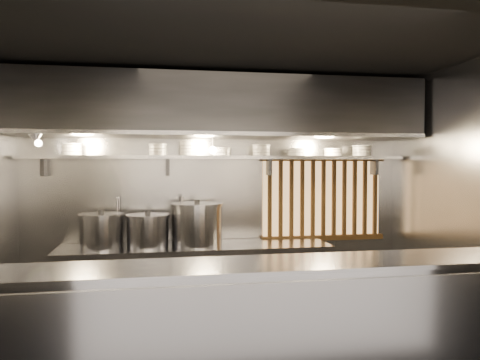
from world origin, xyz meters
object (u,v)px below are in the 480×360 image
object	(u,v)px
stock_pot_mid	(148,231)
pendant_bulb	(213,150)
heat_lamp	(36,137)
stock_pot_right	(197,224)
stock_pot_left	(101,231)

from	to	relation	value
stock_pot_mid	pendant_bulb	bearing A→B (deg)	7.88
heat_lamp	pendant_bulb	size ratio (longest dim) A/B	1.87
heat_lamp	stock_pot_right	xyz separation A→B (m)	(1.61, 0.27, -0.93)
heat_lamp	stock_pot_left	bearing A→B (deg)	22.46
pendant_bulb	heat_lamp	bearing A→B (deg)	-169.00
pendant_bulb	stock_pot_left	distance (m)	1.50
heat_lamp	stock_pot_mid	size ratio (longest dim) A/B	0.64
heat_lamp	stock_pot_left	size ratio (longest dim) A/B	0.60
heat_lamp	stock_pot_left	distance (m)	1.16
stock_pot_right	heat_lamp	bearing A→B (deg)	-170.33
heat_lamp	pendant_bulb	bearing A→B (deg)	11.00
heat_lamp	stock_pot_mid	bearing A→B (deg)	13.08
stock_pot_right	stock_pot_left	bearing A→B (deg)	-178.19
pendant_bulb	stock_pot_left	world-z (taller)	pendant_bulb
stock_pot_left	stock_pot_mid	xyz separation A→B (m)	(0.49, 0.01, -0.01)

